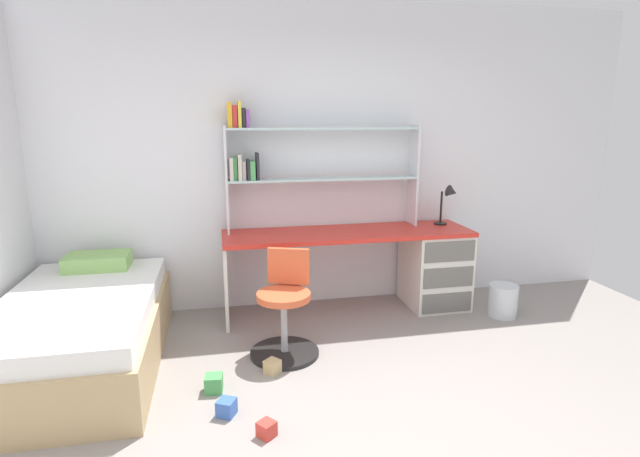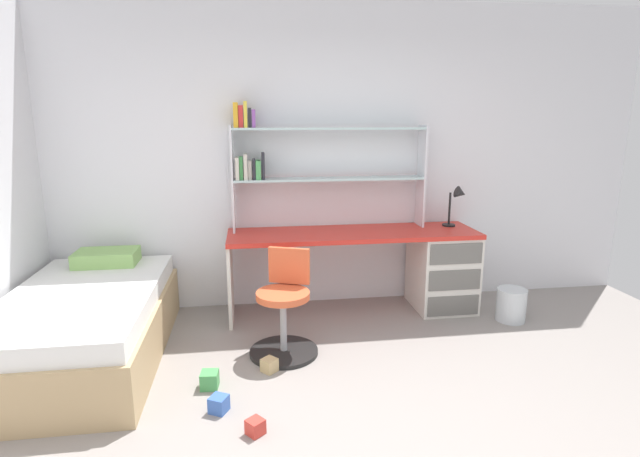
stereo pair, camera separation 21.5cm
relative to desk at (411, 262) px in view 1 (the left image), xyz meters
name	(u,v)px [view 1 (the left image)]	position (x,y,z in m)	size (l,w,h in m)	color
ground_plane	(414,456)	(-0.77, -2.00, -0.44)	(6.04, 5.64, 0.02)	gray
room_shell	(176,174)	(-2.00, -0.78, 0.96)	(6.04, 5.64, 2.78)	silver
desk	(411,262)	(0.00, 0.00, 0.00)	(2.23, 0.60, 0.76)	red
bookshelf_hutch	(296,157)	(-1.05, 0.18, 0.98)	(1.75, 0.22, 1.13)	silver
desk_lamp	(449,198)	(0.39, 0.07, 0.58)	(0.20, 0.17, 0.38)	black
swivel_chair	(285,315)	(-1.29, -0.71, -0.12)	(0.52, 0.52, 0.78)	black
bed_platform	(81,331)	(-2.74, -0.61, -0.16)	(1.07, 1.86, 0.65)	tan
waste_bin	(503,300)	(0.73, -0.40, -0.29)	(0.25, 0.25, 0.29)	silver
toy_block_red_0	(267,429)	(-1.53, -1.69, -0.39)	(0.09, 0.09, 0.09)	red
toy_block_natural_1	(272,367)	(-1.42, -0.99, -0.38)	(0.10, 0.10, 0.10)	tan
toy_block_blue_2	(227,407)	(-1.74, -1.44, -0.38)	(0.10, 0.10, 0.10)	#3860B7
toy_block_green_4	(214,383)	(-1.82, -1.15, -0.37)	(0.11, 0.11, 0.11)	#479E51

